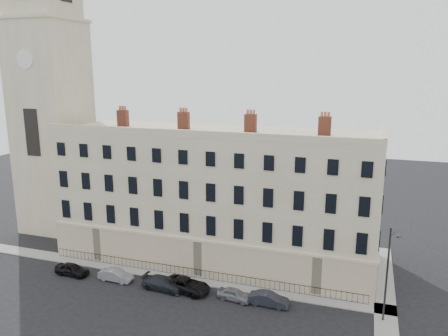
{
  "coord_description": "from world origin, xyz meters",
  "views": [
    {
      "loc": [
        10.35,
        -34.31,
        21.75
      ],
      "look_at": [
        -4.41,
        10.0,
        11.21
      ],
      "focal_mm": 35.0,
      "sensor_mm": 36.0,
      "label": 1
    }
  ],
  "objects": [
    {
      "name": "car_a",
      "position": [
        -19.06,
        1.87,
        0.65
      ],
      "size": [
        3.9,
        1.69,
        1.31
      ],
      "primitive_type": "imported",
      "rotation": [
        0.0,
        0.0,
        1.53
      ],
      "color": "black",
      "rests_on": "ground"
    },
    {
      "name": "terrace",
      "position": [
        -5.97,
        11.97,
        7.5
      ],
      "size": [
        36.22,
        12.22,
        17.0
      ],
      "color": "#C3B691",
      "rests_on": "ground"
    },
    {
      "name": "car_e",
      "position": [
        -0.8,
        2.39,
        0.59
      ],
      "size": [
        3.61,
        1.86,
        1.17
      ],
      "primitive_type": "imported",
      "rotation": [
        0.0,
        0.0,
        1.43
      ],
      "color": "slate",
      "rests_on": "ground"
    },
    {
      "name": "car_c",
      "position": [
        -8.22,
        2.11,
        0.66
      ],
      "size": [
        4.68,
        2.17,
        1.32
      ],
      "primitive_type": "imported",
      "rotation": [
        0.0,
        0.0,
        1.5
      ],
      "color": "black",
      "rests_on": "ground"
    },
    {
      "name": "car_b",
      "position": [
        -13.86,
        2.24,
        0.62
      ],
      "size": [
        3.76,
        1.36,
        1.23
      ],
      "primitive_type": "imported",
      "rotation": [
        0.0,
        0.0,
        1.55
      ],
      "color": "gray",
      "rests_on": "ground"
    },
    {
      "name": "railings",
      "position": [
        -6.0,
        5.4,
        0.55
      ],
      "size": [
        35.0,
        0.04,
        0.96
      ],
      "color": "black",
      "rests_on": "ground"
    },
    {
      "name": "car_d",
      "position": [
        -5.87,
        2.5,
        0.69
      ],
      "size": [
        5.24,
        3.06,
        1.37
      ],
      "primitive_type": "imported",
      "rotation": [
        0.0,
        0.0,
        1.41
      ],
      "color": "black",
      "rests_on": "ground"
    },
    {
      "name": "car_f",
      "position": [
        2.56,
        2.47,
        0.63
      ],
      "size": [
        3.83,
        1.38,
        1.26
      ],
      "primitive_type": "imported",
      "rotation": [
        0.0,
        0.0,
        1.56
      ],
      "color": "#23252E",
      "rests_on": "ground"
    },
    {
      "name": "streetlamp",
      "position": [
        12.78,
        2.94,
        4.86
      ],
      "size": [
        0.82,
        1.81,
        8.77
      ],
      "rotation": [
        0.0,
        0.0,
        -0.36
      ],
      "color": "#2D2C31",
      "rests_on": "ground"
    },
    {
      "name": "pavement_east_return",
      "position": [
        13.0,
        8.0,
        0.06
      ],
      "size": [
        2.0,
        24.0,
        0.12
      ],
      "primitive_type": "cube",
      "color": "gray",
      "rests_on": "ground"
    },
    {
      "name": "pavement_terrace",
      "position": [
        -10.0,
        5.0,
        0.06
      ],
      "size": [
        48.0,
        2.0,
        0.12
      ],
      "primitive_type": "cube",
      "color": "gray",
      "rests_on": "ground"
    },
    {
      "name": "church_tower",
      "position": [
        -30.0,
        14.0,
        18.66
      ],
      "size": [
        8.0,
        8.13,
        44.0
      ],
      "color": "#C3B691",
      "rests_on": "ground"
    },
    {
      "name": "ground",
      "position": [
        0.0,
        0.0,
        0.0
      ],
      "size": [
        160.0,
        160.0,
        0.0
      ],
      "primitive_type": "plane",
      "color": "black",
      "rests_on": "ground"
    }
  ]
}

